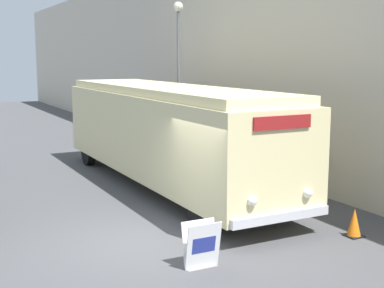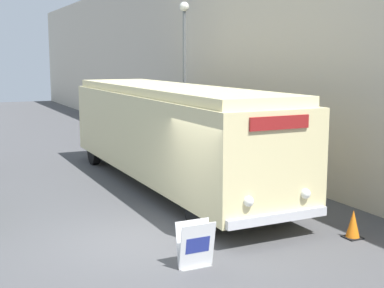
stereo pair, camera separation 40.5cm
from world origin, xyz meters
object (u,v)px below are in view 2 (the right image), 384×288
(streetlamp, at_px, (184,58))
(traffic_cone, at_px, (353,224))
(vintage_bus, at_px, (169,130))
(sign_board, at_px, (196,245))

(streetlamp, relative_size, traffic_cone, 9.40)
(vintage_bus, relative_size, streetlamp, 1.94)
(vintage_bus, distance_m, traffic_cone, 6.57)
(vintage_bus, relative_size, traffic_cone, 18.25)
(sign_board, xyz_separation_m, streetlamp, (4.46, 10.07, 3.49))
(streetlamp, height_order, traffic_cone, streetlamp)
(vintage_bus, height_order, streetlamp, streetlamp)
(sign_board, distance_m, traffic_cone, 3.83)
(vintage_bus, xyz_separation_m, traffic_cone, (1.70, -6.18, -1.43))
(sign_board, relative_size, streetlamp, 0.15)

